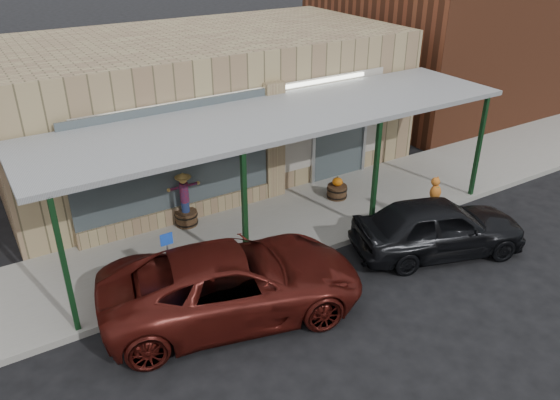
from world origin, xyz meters
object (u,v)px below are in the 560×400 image
barrel_scarecrow (185,207)px  barrel_pumpkin (337,190)px  handicap_sign (168,253)px  parked_sedan (439,227)px  car_maroon (233,282)px

barrel_scarecrow → barrel_pumpkin: (4.22, -0.81, -0.26)m
barrel_scarecrow → handicap_sign: size_ratio=1.13×
barrel_scarecrow → parked_sedan: bearing=-49.0°
barrel_scarecrow → handicap_sign: 2.67m
barrel_pumpkin → parked_sedan: size_ratio=0.16×
parked_sedan → car_maroon: parked_sedan is taller
handicap_sign → parked_sedan: parked_sedan is taller
parked_sedan → car_maroon: 5.20m
barrel_scarecrow → parked_sedan: (4.68, -4.14, 0.06)m
handicap_sign → car_maroon: size_ratio=0.25×
barrel_scarecrow → car_maroon: size_ratio=0.28×
barrel_scarecrow → barrel_pumpkin: 4.30m
handicap_sign → barrel_scarecrow: bearing=59.1°
handicap_sign → car_maroon: (0.84, -1.31, -0.26)m
barrel_pumpkin → parked_sedan: parked_sedan is taller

